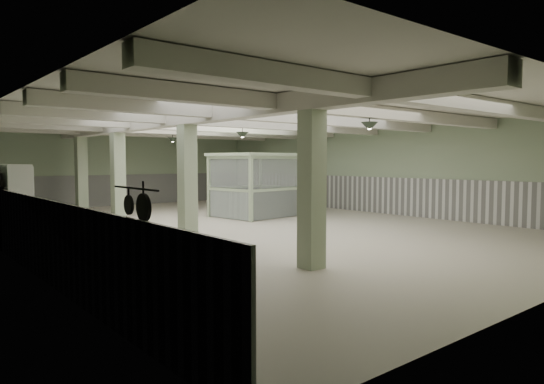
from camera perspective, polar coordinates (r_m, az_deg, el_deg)
floor at (r=16.13m, az=-3.85°, el=-4.08°), size 20.00×20.00×0.00m
ceiling at (r=16.04m, az=-3.91°, el=8.77°), size 14.00×20.00×0.02m
wall_back at (r=24.81m, az=-17.46°, el=2.65°), size 14.00×0.02×3.60m
wall_right at (r=20.85m, az=11.99°, el=2.57°), size 0.02×20.00×3.60m
wainscot_left at (r=13.28m, az=-29.19°, el=-2.94°), size 0.05×19.90×1.50m
wainscot_right at (r=20.87m, az=11.91°, el=-0.31°), size 0.05×19.90×1.50m
wainscot_back at (r=24.82m, az=-17.39°, el=0.22°), size 13.90×0.05×1.50m
girder at (r=14.72m, az=-11.94°, el=8.30°), size 0.45×19.90×0.40m
beam_a at (r=10.87m, az=20.13°, el=10.04°), size 13.90×0.35×0.32m
beam_b at (r=12.32m, az=9.92°, el=9.43°), size 13.90×0.35×0.32m
beam_c at (r=14.08m, az=2.09°, el=8.76°), size 13.90×0.35×0.32m
beam_d at (r=16.03m, az=-3.91°, el=8.13°), size 13.90×0.35×0.32m
beam_e at (r=18.11m, az=-8.55°, el=7.58°), size 13.90×0.35×0.32m
beam_f at (r=20.29m, az=-12.20°, el=7.12°), size 13.90×0.35×0.32m
beam_g at (r=22.54m, az=-15.14°, el=6.72°), size 13.90×0.35×0.32m
column_a at (r=9.76m, az=4.70°, el=1.48°), size 0.42×0.42×3.60m
column_b at (r=13.79m, az=-9.93°, el=2.07°), size 0.42×0.42×3.60m
column_c at (r=18.31m, az=-17.67°, el=2.34°), size 0.42×0.42×3.60m
column_d at (r=22.07m, az=-21.53°, el=2.45°), size 0.42×0.42×3.60m
hook_rail at (r=5.90m, az=-15.79°, el=0.41°), size 0.02×1.20×0.02m
pendant_front at (r=12.67m, az=11.39°, el=7.57°), size 0.44×0.44×0.22m
pendant_mid at (r=16.70m, az=-3.50°, el=6.68°), size 0.44×0.44×0.22m
pendant_back at (r=20.95m, az=-11.60°, el=6.00°), size 0.44×0.44×0.22m
prep_counter at (r=9.08m, az=-21.25°, el=-7.44°), size 0.81×4.65×0.91m
pitcher_near at (r=8.86m, az=-20.28°, el=-3.82°), size 0.27×0.29×0.30m
pitcher_far at (r=10.19m, az=-22.60°, el=-3.09°), size 0.17×0.19×0.24m
veg_colander at (r=8.88m, az=-20.89°, el=-4.14°), size 0.50×0.50×0.20m
orange_bowl at (r=9.98m, az=-22.29°, el=-3.69°), size 0.26×0.26×0.08m
skillet_near at (r=5.84m, az=-14.87°, el=-1.78°), size 0.04×0.33×0.33m
skillet_far at (r=6.23m, az=-16.50°, el=-1.47°), size 0.03×0.24×0.24m
walkin_cooler at (r=13.86m, az=-28.20°, el=-1.66°), size 0.78×2.16×1.98m
guard_booth at (r=19.00m, az=-1.88°, el=2.22°), size 3.36×2.95×2.47m
filing_cabinet at (r=20.41m, az=1.40°, el=-0.87°), size 0.51×0.60×1.11m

